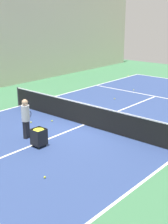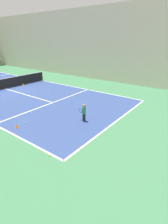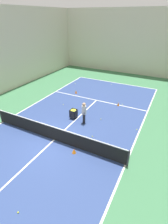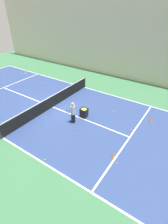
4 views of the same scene
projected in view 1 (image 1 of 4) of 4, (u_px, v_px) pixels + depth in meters
The scene contains 15 objects.
ground_plane at pixel (84, 125), 14.26m from camera, with size 37.41×37.41×0.00m, color #3D754C.
court_playing_area at pixel (84, 125), 14.26m from camera, with size 9.31×24.39×0.00m.
line_sideline_right at pixel (20, 106), 17.16m from camera, with size 0.10×24.39×0.00m, color white.
line_service_near at pixel (155, 96), 19.10m from camera, with size 9.31×0.10×0.00m, color white.
line_centre_service at pixel (84, 125), 14.26m from camera, with size 0.10×13.42×0.00m, color white.
tennis_net at pixel (84, 114), 14.10m from camera, with size 9.61×0.10×1.03m.
coach_at_net at pixel (26, 116), 12.50m from camera, with size 0.41×0.66×1.64m.
ball_cart at pixel (39, 134), 11.82m from camera, with size 0.48×0.49×0.74m.
training_cone_0 at pixel (64, 112), 15.64m from camera, with size 0.24×0.24×0.29m, color orange.
tennis_ball_0 at pixel (52, 121), 14.68m from camera, with size 0.07×0.07×0.07m, color yellow.
tennis_ball_5 at pixel (31, 122), 14.50m from camera, with size 0.07×0.07×0.07m, color yellow.
tennis_ball_6 at pixel (115, 99), 18.47m from camera, with size 0.07×0.07×0.07m, color yellow.
tennis_ball_9 at pixel (45, 177), 9.65m from camera, with size 0.07×0.07×0.07m, color yellow.
tennis_ball_10 at pixel (134, 90), 20.54m from camera, with size 0.07×0.07×0.07m, color yellow.
tennis_ball_13 at pixel (128, 76), 25.10m from camera, with size 0.07×0.07×0.07m, color yellow.
Camera 1 is at (-8.77, 10.15, 4.90)m, focal length 50.00 mm.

